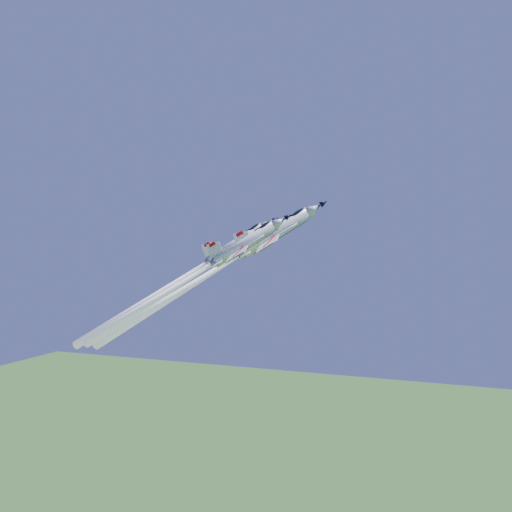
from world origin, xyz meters
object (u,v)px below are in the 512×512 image
(jet_lead, at_px, (208,275))
(jet_right, at_px, (187,280))
(jet_left, at_px, (206,275))
(jet_slot, at_px, (175,283))

(jet_lead, height_order, jet_right, jet_lead)
(jet_lead, xyz_separation_m, jet_left, (-4.84, 8.88, -0.57))
(jet_lead, distance_m, jet_right, 6.53)
(jet_right, xyz_separation_m, jet_slot, (-7.14, 8.82, -1.13))
(jet_left, xyz_separation_m, jet_slot, (-3.11, -6.51, -1.15))
(jet_lead, distance_m, jet_slot, 8.47)
(jet_lead, bearing_deg, jet_left, -162.85)
(jet_lead, xyz_separation_m, jet_right, (-0.80, -6.46, -0.59))
(jet_left, height_order, jet_slot, jet_left)
(jet_lead, height_order, jet_slot, jet_lead)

